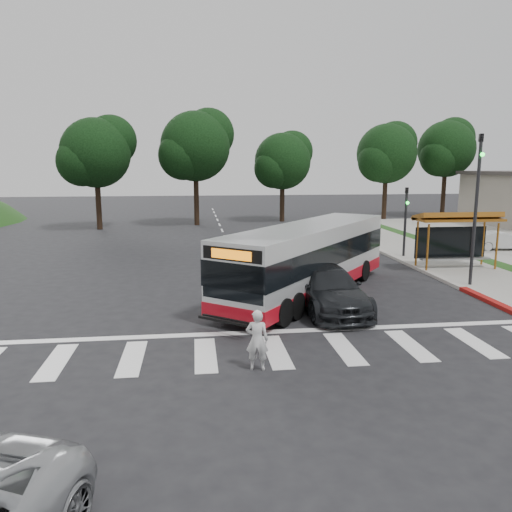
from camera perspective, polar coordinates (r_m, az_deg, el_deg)
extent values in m
plane|color=black|center=(19.12, -0.14, -5.49)|extent=(140.00, 140.00, 0.00)
cube|color=gray|center=(29.85, 19.33, -0.20)|extent=(4.00, 40.00, 0.12)
cube|color=#9E9991|center=(29.02, 15.79, -0.26)|extent=(0.30, 40.00, 0.15)
cube|color=maroon|center=(20.42, 26.69, -5.37)|extent=(0.32, 6.00, 0.15)
cube|color=silver|center=(14.42, 2.31, -10.84)|extent=(18.00, 2.60, 0.01)
cylinder|color=#935618|center=(25.60, 19.02, 0.90)|extent=(0.10, 0.10, 2.30)
cylinder|color=#935618|center=(27.37, 25.81, 1.01)|extent=(0.10, 0.10, 2.30)
cylinder|color=#935618|center=(26.66, 17.90, 1.32)|extent=(0.10, 0.10, 2.30)
cylinder|color=#935618|center=(28.37, 24.51, 1.40)|extent=(0.10, 0.10, 2.30)
cube|color=#935618|center=(26.79, 22.10, 3.91)|extent=(4.20, 1.60, 0.12)
cube|color=#935618|center=(26.82, 22.07, 4.24)|extent=(4.20, 1.32, 0.51)
cube|color=black|center=(27.46, 21.32, 1.47)|extent=(3.80, 0.06, 1.60)
cube|color=gray|center=(27.06, 21.81, -0.30)|extent=(3.60, 0.40, 0.08)
cylinder|color=black|center=(23.11, 23.79, 4.58)|extent=(0.14, 0.14, 6.50)
imported|color=black|center=(23.04, 24.30, 11.39)|extent=(0.16, 0.20, 1.00)
sphere|color=#19E533|center=(22.88, 24.47, 10.52)|extent=(0.18, 0.18, 0.18)
cylinder|color=black|center=(29.43, 16.68, 3.63)|extent=(0.14, 0.14, 4.00)
imported|color=black|center=(29.31, 16.83, 6.54)|extent=(0.16, 0.20, 1.00)
sphere|color=#19E533|center=(29.17, 16.94, 5.83)|extent=(0.18, 0.18, 0.18)
cylinder|color=black|center=(49.81, 14.49, 6.65)|extent=(0.44, 0.44, 4.40)
sphere|color=black|center=(49.74, 14.70, 11.25)|extent=(5.60, 5.60, 5.60)
sphere|color=black|center=(50.96, 15.59, 12.30)|extent=(4.20, 4.20, 4.20)
sphere|color=black|center=(48.72, 13.88, 10.49)|extent=(3.92, 3.92, 3.92)
cylinder|color=black|center=(54.53, 20.63, 6.74)|extent=(0.44, 0.44, 4.84)
sphere|color=black|center=(54.48, 20.93, 11.35)|extent=(5.60, 5.60, 5.60)
sphere|color=black|center=(55.79, 21.63, 12.40)|extent=(4.20, 4.20, 4.20)
sphere|color=black|center=(53.39, 20.28, 10.60)|extent=(3.92, 3.92, 3.92)
cylinder|color=black|center=(44.35, -6.83, 6.64)|extent=(0.44, 0.44, 4.84)
sphere|color=black|center=(44.29, -6.95, 12.33)|extent=(6.00, 6.00, 6.00)
sphere|color=black|center=(45.27, -5.43, 13.71)|extent=(4.50, 4.50, 4.50)
sphere|color=black|center=(43.53, -8.34, 11.32)|extent=(4.20, 4.20, 4.20)
cylinder|color=black|center=(47.10, 3.00, 6.38)|extent=(0.44, 0.44, 3.96)
sphere|color=black|center=(46.99, 3.05, 10.76)|extent=(5.20, 5.20, 5.20)
sphere|color=black|center=(47.96, 4.14, 11.81)|extent=(3.90, 3.90, 3.90)
sphere|color=black|center=(46.20, 2.05, 9.99)|extent=(3.64, 3.64, 3.64)
cylinder|color=black|center=(43.08, -17.56, 5.84)|extent=(0.44, 0.44, 4.40)
sphere|color=black|center=(42.98, -17.86, 11.16)|extent=(5.60, 5.60, 5.60)
sphere|color=black|center=(43.66, -16.25, 12.53)|extent=(4.20, 4.20, 4.20)
sphere|color=black|center=(42.48, -19.30, 10.15)|extent=(3.92, 3.92, 3.92)
imported|color=silver|center=(12.97, 0.13, -9.57)|extent=(0.65, 0.49, 1.60)
imported|color=black|center=(18.43, 8.17, -3.72)|extent=(2.37, 5.39, 1.54)
imported|color=silver|center=(34.14, 26.21, 1.59)|extent=(3.51, 1.62, 1.11)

